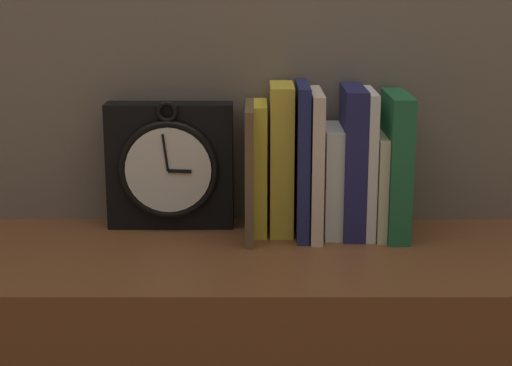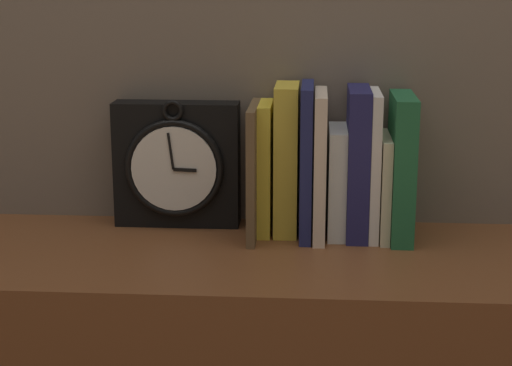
{
  "view_description": "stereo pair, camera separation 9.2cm",
  "coord_description": "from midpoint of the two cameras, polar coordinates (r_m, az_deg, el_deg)",
  "views": [
    {
      "loc": [
        -0.0,
        -1.28,
        1.23
      ],
      "look_at": [
        0.0,
        0.0,
        0.9
      ],
      "focal_mm": 60.0,
      "sensor_mm": 36.0,
      "label": 1
    },
    {
      "loc": [
        0.09,
        -1.28,
        1.23
      ],
      "look_at": [
        0.0,
        0.0,
        0.9
      ],
      "focal_mm": 60.0,
      "sensor_mm": 36.0,
      "label": 2
    }
  ],
  "objects": [
    {
      "name": "clock",
      "position": [
        1.48,
        -7.54,
        1.13
      ],
      "size": [
        0.22,
        0.07,
        0.23
      ],
      "color": "black",
      "rests_on": "bookshelf"
    },
    {
      "name": "book_slot0_brown",
      "position": [
        1.42,
        -2.28,
        0.8
      ],
      "size": [
        0.01,
        0.16,
        0.22
      ],
      "color": "brown",
      "rests_on": "bookshelf"
    },
    {
      "name": "book_slot1_yellow",
      "position": [
        1.44,
        -1.53,
        1.01
      ],
      "size": [
        0.02,
        0.11,
        0.22
      ],
      "color": "yellow",
      "rests_on": "bookshelf"
    },
    {
      "name": "book_slot2_yellow",
      "position": [
        1.44,
        -0.13,
        1.61
      ],
      "size": [
        0.04,
        0.11,
        0.25
      ],
      "color": "gold",
      "rests_on": "bookshelf"
    },
    {
      "name": "book_slot3_navy",
      "position": [
        1.42,
        1.24,
        1.53
      ],
      "size": [
        0.02,
        0.14,
        0.25
      ],
      "color": "navy",
      "rests_on": "bookshelf"
    },
    {
      "name": "book_slot4_cream",
      "position": [
        1.42,
        2.14,
        1.28
      ],
      "size": [
        0.02,
        0.15,
        0.24
      ],
      "color": "beige",
      "rests_on": "bookshelf"
    },
    {
      "name": "book_slot5_white",
      "position": [
        1.44,
        3.27,
        0.19
      ],
      "size": [
        0.03,
        0.12,
        0.18
      ],
      "color": "white",
      "rests_on": "bookshelf"
    },
    {
      "name": "book_slot6_navy",
      "position": [
        1.43,
        4.62,
        1.45
      ],
      "size": [
        0.04,
        0.13,
        0.25
      ],
      "color": "navy",
      "rests_on": "bookshelf"
    },
    {
      "name": "book_slot7_white",
      "position": [
        1.44,
        5.67,
        1.35
      ],
      "size": [
        0.02,
        0.13,
        0.24
      ],
      "color": "white",
      "rests_on": "bookshelf"
    },
    {
      "name": "book_slot8_cream",
      "position": [
        1.44,
        6.35,
        -0.08
      ],
      "size": [
        0.02,
        0.14,
        0.17
      ],
      "color": "beige",
      "rests_on": "bookshelf"
    },
    {
      "name": "book_slot9_green",
      "position": [
        1.43,
        7.49,
        1.19
      ],
      "size": [
        0.04,
        0.15,
        0.24
      ],
      "color": "#22673B",
      "rests_on": "bookshelf"
    }
  ]
}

